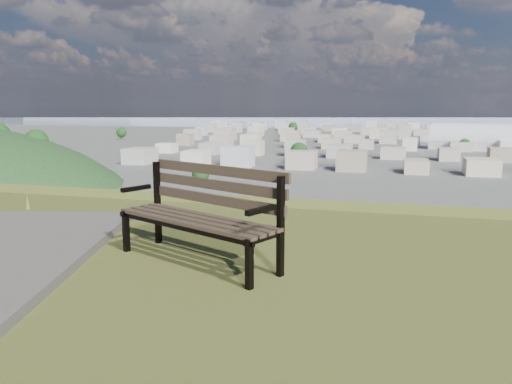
% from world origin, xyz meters
% --- Properties ---
extents(park_bench, '(1.68, 1.14, 0.85)m').
position_xyz_m(park_bench, '(-0.81, 1.54, 25.48)').
color(park_bench, '#3C3123').
rests_on(park_bench, hilltop_mesa).
extents(grass_tufts, '(12.49, 7.38, 0.28)m').
position_xyz_m(grass_tufts, '(-0.07, -0.12, 25.11)').
color(grass_tufts, brown).
rests_on(grass_tufts, hilltop_mesa).
extents(arena, '(51.83, 32.05, 20.36)m').
position_xyz_m(arena, '(47.08, 313.30, 4.80)').
color(arena, beige).
rests_on(arena, ground).
extents(city_blocks, '(395.00, 361.00, 7.00)m').
position_xyz_m(city_blocks, '(0.00, 394.44, 3.50)').
color(city_blocks, beige).
rests_on(city_blocks, ground).
extents(city_trees, '(406.52, 387.20, 9.98)m').
position_xyz_m(city_trees, '(-26.39, 319.00, 4.83)').
color(city_trees, '#37251B').
rests_on(city_trees, ground).
extents(bay_water, '(2400.00, 700.00, 0.12)m').
position_xyz_m(bay_water, '(0.00, 900.00, 0.00)').
color(bay_water, '#91A8B9').
rests_on(bay_water, ground).
extents(far_hills, '(2050.00, 340.00, 60.00)m').
position_xyz_m(far_hills, '(-60.92, 1402.93, 25.47)').
color(far_hills, '#979EBB').
rests_on(far_hills, ground).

